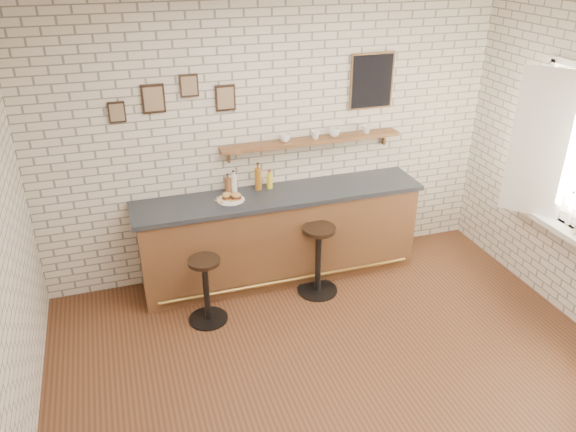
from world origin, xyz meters
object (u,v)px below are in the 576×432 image
Objects in this scene: ciabatta_sandwich at (231,196)px; bitters_bottle_amber at (258,179)px; sandwich_plate at (231,200)px; shelf_cup_d at (367,129)px; bitters_bottle_brown at (228,186)px; condiment_bottle_yellow at (270,181)px; shelf_cup_c at (334,132)px; shelf_cup_b at (315,135)px; bar_counter at (280,235)px; bitters_bottle_white at (234,184)px; bar_stool_left at (206,288)px; bar_stool_right at (318,258)px; shelf_cup_a at (285,138)px.

bitters_bottle_amber is at bearing 27.66° from ciabatta_sandwich.
shelf_cup_d reaches higher than sandwich_plate.
ciabatta_sandwich is at bearing -92.00° from bitters_bottle_brown.
condiment_bottle_yellow is 0.87m from shelf_cup_c.
sandwich_plate is 0.04m from ciabatta_sandwich.
shelf_cup_b is 0.60m from shelf_cup_d.
bar_counter is at bearing 0.48° from ciabatta_sandwich.
shelf_cup_c is at bearing 9.60° from sandwich_plate.
bitters_bottle_white reaches higher than bar_counter.
bitters_bottle_amber is 0.43× the size of bar_stool_left.
shelf_cup_c reaches higher than ciabatta_sandwich.
sandwich_plate is at bearing -114.51° from bitters_bottle_white.
condiment_bottle_yellow is 1.35m from bar_stool_left.
bitters_bottle_amber is at bearing 44.63° from bar_stool_left.
bitters_bottle_amber is at bearing 0.00° from bitters_bottle_brown.
bar_stool_right is 6.45× the size of shelf_cup_c.
bitters_bottle_white is 1.57m from shelf_cup_d.
shelf_cup_d reaches higher than bitters_bottle_brown.
bar_stool_right is (0.34, -0.61, -0.68)m from condiment_bottle_yellow.
bar_stool_left is 7.27× the size of shelf_cup_b.
condiment_bottle_yellow is at bearing -0.00° from bitters_bottle_amber.
shelf_cup_c reaches higher than bitters_bottle_white.
shelf_cup_a is at bearing 2.63° from bitters_bottle_brown.
sandwich_plate is 1.26× the size of bitters_bottle_brown.
bitters_bottle_white is at bearing 83.20° from shelf_cup_c.
bitters_bottle_white is (0.08, 0.18, 0.10)m from sandwich_plate.
condiment_bottle_yellow is at bearing 0.00° from bitters_bottle_brown.
condiment_bottle_yellow is 0.27× the size of bar_stool_right.
shelf_cup_d is at bearing 1.35° from bitters_bottle_amber.
bar_stool_left is 7.65× the size of shelf_cup_d.
shelf_cup_a is at bearing 81.71° from shelf_cup_c.
ciabatta_sandwich is 0.98m from bar_stool_left.
sandwich_plate reaches higher than bar_stool_right.
shelf_cup_b is (1.00, 0.21, 0.53)m from sandwich_plate.
condiment_bottle_yellow reaches higher than sandwich_plate.
ciabatta_sandwich is 1.08× the size of condiment_bottle_yellow.
sandwich_plate is (-0.53, -0.00, 0.51)m from bar_counter.
shelf_cup_c is at bearing 16.43° from bar_counter.
bar_counter is 1.10m from bar_stool_left.
bitters_bottle_white is 1.21× the size of condiment_bottle_yellow.
bitters_bottle_white is 2.15× the size of shelf_cup_a.
bitters_bottle_brown is 2.43× the size of shelf_cup_d.
bitters_bottle_brown is at bearing 138.11° from shelf_cup_b.
bitters_bottle_white is 1.01m from shelf_cup_b.
condiment_bottle_yellow is (0.13, -0.00, -0.04)m from bitters_bottle_amber.
shelf_cup_a reaches higher than bitters_bottle_brown.
bar_counter is 0.81m from bitters_bottle_brown.
shelf_cup_d is (1.12, 0.03, 0.45)m from condiment_bottle_yellow.
shelf_cup_a reaches higher than sandwich_plate.
bar_stool_left is 1.23m from bar_stool_right.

